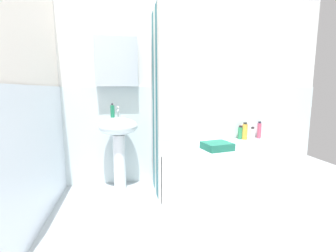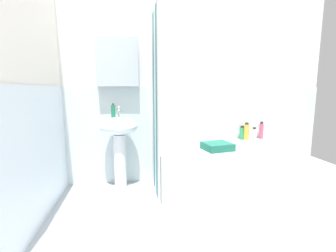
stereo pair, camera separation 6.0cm
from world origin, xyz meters
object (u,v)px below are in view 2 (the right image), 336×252
(sink, at_px, (119,137))
(body_wash_bottle, at_px, (242,133))
(soap_dispenser, at_px, (113,111))
(bathtub, at_px, (221,167))
(conditioner_bottle, at_px, (246,132))
(towel_folded, at_px, (217,146))
(shampoo_bottle, at_px, (261,131))
(lotion_bottle, at_px, (254,134))

(sink, height_order, body_wash_bottle, sink)
(soap_dispenser, bearing_deg, bathtub, -8.68)
(soap_dispenser, bearing_deg, body_wash_bottle, 3.56)
(conditioner_bottle, bearing_deg, towel_folded, -142.27)
(shampoo_bottle, height_order, towel_folded, shampoo_bottle)
(bathtub, xyz_separation_m, shampoo_bottle, (0.66, 0.29, 0.37))
(bathtub, bearing_deg, lotion_bottle, 24.77)
(lotion_bottle, height_order, conditioner_bottle, conditioner_bottle)
(soap_dispenser, relative_size, towel_folded, 0.55)
(lotion_bottle, bearing_deg, bathtub, -155.23)
(sink, xyz_separation_m, soap_dispenser, (-0.06, 0.03, 0.30))
(lotion_bottle, relative_size, towel_folded, 0.56)
(shampoo_bottle, relative_size, towel_folded, 0.78)
(soap_dispenser, xyz_separation_m, bathtub, (1.25, -0.19, -0.67))
(sink, distance_m, conditioner_bottle, 1.63)
(shampoo_bottle, distance_m, towel_folded, 0.92)
(conditioner_bottle, bearing_deg, bathtub, -149.21)
(body_wash_bottle, bearing_deg, shampoo_bottle, -0.68)
(soap_dispenser, distance_m, lotion_bottle, 1.82)
(soap_dispenser, height_order, body_wash_bottle, soap_dispenser)
(sink, relative_size, lotion_bottle, 5.18)
(soap_dispenser, distance_m, towel_folded, 1.23)
(shampoo_bottle, bearing_deg, bathtub, -156.50)
(bathtub, bearing_deg, shampoo_bottle, 23.50)
(body_wash_bottle, distance_m, towel_folded, 0.70)
(soap_dispenser, height_order, bathtub, soap_dispenser)
(sink, bearing_deg, towel_folded, -17.32)
(body_wash_bottle, bearing_deg, conditioner_bottle, -32.88)
(soap_dispenser, bearing_deg, lotion_bottle, 1.93)
(towel_folded, bearing_deg, soap_dispenser, 161.92)
(bathtub, distance_m, body_wash_bottle, 0.60)
(soap_dispenser, xyz_separation_m, conditioner_bottle, (1.68, 0.07, -0.30))
(soap_dispenser, relative_size, conditioner_bottle, 0.72)
(lotion_bottle, bearing_deg, towel_folded, -147.51)
(sink, relative_size, soap_dispenser, 5.22)
(sink, relative_size, towel_folded, 2.89)
(sink, height_order, conditioner_bottle, sink)
(sink, height_order, soap_dispenser, soap_dispenser)
(sink, relative_size, conditioner_bottle, 3.75)
(sink, distance_m, bathtub, 1.25)
(lotion_bottle, relative_size, body_wash_bottle, 0.90)
(sink, bearing_deg, soap_dispenser, 149.82)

